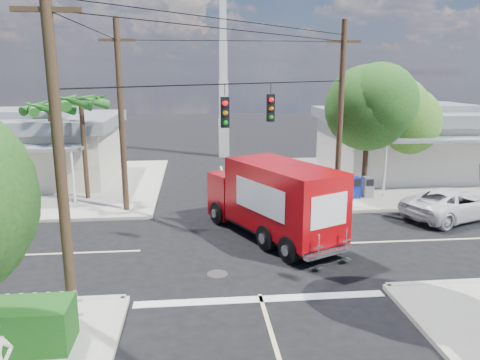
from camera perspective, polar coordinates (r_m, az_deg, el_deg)
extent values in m
plane|color=black|center=(18.27, 0.63, -8.15)|extent=(120.00, 120.00, 0.00)
cube|color=#A09B90|center=(31.45, 18.64, 0.33)|extent=(14.00, 14.00, 0.14)
cube|color=#AAA597|center=(29.29, 6.05, 0.05)|extent=(0.25, 14.00, 0.14)
cube|color=#AAA597|center=(25.44, 25.03, -3.12)|extent=(14.00, 0.25, 0.14)
cube|color=#A09B90|center=(30.10, -23.16, -0.59)|extent=(14.00, 14.00, 0.14)
cube|color=#AAA597|center=(28.77, -9.75, -0.31)|extent=(0.25, 14.00, 0.14)
cube|color=beige|center=(27.79, -1.64, -0.72)|extent=(0.12, 12.00, 0.01)
cube|color=silver|center=(14.37, 2.57, -14.29)|extent=(7.50, 0.40, 0.01)
cube|color=beige|center=(32.66, 20.56, 3.80)|extent=(11.00, 8.00, 3.40)
cube|color=gray|center=(32.43, 20.85, 7.37)|extent=(11.80, 8.80, 0.70)
cube|color=gray|center=(32.39, 20.92, 8.25)|extent=(6.05, 4.40, 0.50)
cube|color=gray|center=(28.24, 25.08, 4.54)|extent=(9.90, 1.80, 0.15)
cylinder|color=silver|center=(25.78, 17.23, 1.22)|extent=(0.12, 0.12, 2.90)
cube|color=beige|center=(31.50, -24.37, 2.97)|extent=(10.00, 8.00, 3.20)
cube|color=gray|center=(31.26, -24.71, 6.49)|extent=(10.80, 8.80, 0.70)
cube|color=gray|center=(31.22, -24.79, 7.40)|extent=(5.50, 4.40, 0.50)
cylinder|color=silver|center=(25.04, -19.69, 0.46)|extent=(0.12, 0.12, 2.70)
cube|color=silver|center=(37.36, -1.98, 5.15)|extent=(0.80, 0.80, 3.00)
cube|color=silver|center=(37.07, -2.02, 9.74)|extent=(0.70, 0.70, 3.00)
cube|color=silver|center=(37.03, -2.06, 14.38)|extent=(0.60, 0.60, 3.00)
cube|color=silver|center=(37.22, -2.10, 19.01)|extent=(0.50, 0.50, 3.00)
cylinder|color=#422D1C|center=(25.80, 15.04, 2.71)|extent=(0.28, 0.28, 4.10)
sphere|color=#174C15|center=(25.48, 15.38, 8.38)|extent=(4.10, 4.10, 4.10)
sphere|color=#174C15|center=(25.52, 14.41, 9.02)|extent=(3.33, 3.33, 3.33)
sphere|color=#174C15|center=(25.34, 16.35, 8.01)|extent=(3.58, 3.58, 3.58)
cylinder|color=#422D1C|center=(28.83, 18.34, 3.03)|extent=(0.28, 0.28, 3.58)
sphere|color=#326A17|center=(28.55, 18.66, 7.45)|extent=(3.58, 3.58, 3.58)
sphere|color=#326A17|center=(28.56, 17.79, 7.97)|extent=(2.91, 2.91, 2.91)
sphere|color=#326A17|center=(28.44, 19.54, 7.14)|extent=(3.14, 3.14, 3.14)
cylinder|color=#422D1C|center=(25.38, -18.42, 3.37)|extent=(0.24, 0.24, 5.00)
cone|color=#22621C|center=(24.92, -16.81, 9.34)|extent=(0.50, 2.06, 0.98)
cone|color=#22621C|center=(25.68, -17.27, 9.40)|extent=(1.92, 1.68, 0.98)
cone|color=#22621C|center=(26.01, -18.86, 9.33)|extent=(2.12, 0.95, 0.98)
cone|color=#22621C|center=(25.68, -20.44, 9.17)|extent=(1.34, 2.07, 0.98)
cone|color=#22621C|center=(24.93, -20.89, 9.05)|extent=(1.34, 2.07, 0.98)
cone|color=#22621C|center=(24.30, -19.78, 9.05)|extent=(2.12, 0.95, 0.98)
cone|color=#22621C|center=(24.30, -17.92, 9.19)|extent=(1.92, 1.68, 0.98)
cylinder|color=#422D1C|center=(27.35, -21.82, 3.33)|extent=(0.24, 0.24, 4.60)
cone|color=#22621C|center=(26.85, -20.39, 8.45)|extent=(0.50, 2.06, 0.98)
cone|color=#22621C|center=(27.61, -20.71, 8.53)|extent=(1.92, 1.68, 0.98)
cone|color=#22621C|center=(27.99, -22.14, 8.46)|extent=(2.12, 0.95, 0.98)
cone|color=#22621C|center=(27.70, -23.65, 8.29)|extent=(1.34, 2.07, 0.98)
cone|color=#22621C|center=(26.96, -24.15, 8.15)|extent=(1.34, 2.07, 0.98)
cone|color=#22621C|center=(26.31, -23.20, 8.14)|extent=(2.12, 0.95, 0.98)
cone|color=#22621C|center=(26.26, -21.49, 8.28)|extent=(1.92, 1.68, 0.98)
cylinder|color=#473321|center=(12.37, -21.15, 2.39)|extent=(0.28, 0.28, 9.00)
cube|color=#473321|center=(12.28, -22.54, 18.65)|extent=(1.60, 0.12, 0.12)
cylinder|color=#473321|center=(23.34, 12.12, 7.56)|extent=(0.28, 0.28, 9.00)
cube|color=#473321|center=(23.29, 12.54, 16.16)|extent=(1.60, 0.12, 0.12)
cylinder|color=#473321|center=(22.48, -14.26, 7.26)|extent=(0.28, 0.28, 9.00)
cube|color=#473321|center=(22.43, -14.77, 16.18)|extent=(1.60, 0.12, 0.12)
cylinder|color=black|center=(17.05, 0.68, 11.68)|extent=(10.43, 10.43, 0.04)
cube|color=black|center=(16.23, -1.85, 8.25)|extent=(0.30, 0.24, 1.05)
sphere|color=red|center=(16.07, -1.82, 9.38)|extent=(0.20, 0.20, 0.20)
cube|color=black|center=(18.33, 3.75, 8.77)|extent=(0.30, 0.24, 1.05)
sphere|color=red|center=(18.17, 3.83, 9.78)|extent=(0.20, 0.20, 0.20)
cube|color=silver|center=(13.18, -19.34, -14.64)|extent=(0.09, 0.06, 1.00)
cube|color=#B90D0A|center=(25.08, 12.33, -0.92)|extent=(0.50, 0.50, 1.10)
cube|color=#0B2098|center=(25.31, 13.84, -0.88)|extent=(0.50, 0.50, 1.10)
cube|color=slate|center=(25.55, 15.32, -0.84)|extent=(0.50, 0.50, 1.10)
cube|color=black|center=(19.28, 3.76, -5.47)|extent=(4.91, 7.19, 0.22)
cube|color=#A5040A|center=(21.27, -0.47, -1.66)|extent=(2.60, 2.31, 1.97)
cube|color=black|center=(21.71, -1.33, -0.39)|extent=(1.79, 1.02, 0.85)
cube|color=silver|center=(22.10, -1.55, -2.79)|extent=(1.90, 1.00, 0.31)
cube|color=#A5040A|center=(18.27, 5.29, -2.14)|extent=(4.29, 5.66, 2.60)
cube|color=white|center=(18.92, 8.06, -1.27)|extent=(1.43, 2.91, 1.17)
cube|color=white|center=(17.60, 2.32, -2.24)|extent=(1.43, 2.91, 1.17)
cube|color=white|center=(16.30, 10.82, -3.70)|extent=(1.46, 0.72, 1.17)
cube|color=silver|center=(16.70, 10.88, -8.67)|extent=(2.03, 1.14, 0.16)
cube|color=silver|center=(16.10, 9.54, -8.08)|extent=(0.39, 0.22, 0.90)
cube|color=silver|center=(16.91, 12.78, -7.19)|extent=(0.39, 0.22, 0.90)
cylinder|color=black|center=(20.86, -2.71, -4.02)|extent=(0.69, 1.01, 0.99)
cylinder|color=black|center=(21.88, 2.03, -3.20)|extent=(0.69, 1.01, 0.99)
cylinder|color=black|center=(16.74, 6.05, -8.44)|extent=(0.69, 1.01, 0.99)
cylinder|color=black|center=(18.00, 11.30, -7.07)|extent=(0.69, 1.01, 0.99)
imported|color=silver|center=(23.63, 24.65, -2.63)|extent=(5.63, 4.10, 1.42)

